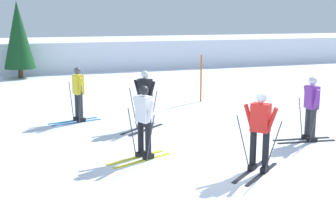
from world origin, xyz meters
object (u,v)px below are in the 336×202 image
at_px(skier_black, 145,98).
at_px(skier_purple, 311,107).
at_px(skier_white, 144,120).
at_px(trail_marker_pole, 201,78).
at_px(skier_yellow, 78,93).
at_px(conifer_far_right, 18,35).
at_px(skier_red, 260,129).

height_order(skier_black, skier_purple, same).
relative_size(skier_white, trail_marker_pole, 0.94).
height_order(skier_black, skier_yellow, same).
distance_m(skier_yellow, conifer_far_right, 11.21).
distance_m(skier_black, trail_marker_pole, 4.59).
bearing_deg(skier_white, skier_red, -39.11).
bearing_deg(conifer_far_right, trail_marker_pole, -55.44).
height_order(skier_black, skier_white, same).
distance_m(skier_black, skier_yellow, 2.31).
bearing_deg(skier_black, skier_purple, -35.71).
bearing_deg(skier_purple, skier_white, 179.21).
bearing_deg(conifer_far_right, skier_yellow, -82.31).
distance_m(trail_marker_pole, conifer_far_right, 11.41).
xyz_separation_m(skier_yellow, trail_marker_pole, (4.93, 1.70, -0.01)).
bearing_deg(skier_purple, skier_yellow, 142.03).
bearing_deg(skier_white, conifer_far_right, 98.90).
relative_size(skier_black, skier_purple, 1.00).
relative_size(skier_purple, skier_red, 1.00).
bearing_deg(skier_white, trail_marker_pole, 55.53).
xyz_separation_m(skier_purple, skier_red, (-2.51, -1.59, 0.00)).
bearing_deg(conifer_far_right, skier_white, -81.10).
height_order(skier_white, skier_red, same).
bearing_deg(skier_white, skier_yellow, 102.03).
xyz_separation_m(skier_white, skier_red, (2.04, -1.66, 0.00)).
xyz_separation_m(skier_black, conifer_far_right, (-3.19, 12.59, 1.37)).
height_order(skier_black, skier_red, same).
bearing_deg(trail_marker_pole, skier_yellow, -160.93).
bearing_deg(skier_purple, trail_marker_pole, 94.86).
xyz_separation_m(skier_yellow, skier_purple, (5.44, -4.24, -0.00)).
height_order(skier_yellow, trail_marker_pole, trail_marker_pole).
bearing_deg(trail_marker_pole, skier_white, -124.47).
xyz_separation_m(skier_black, skier_purple, (3.74, -2.69, -0.00)).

